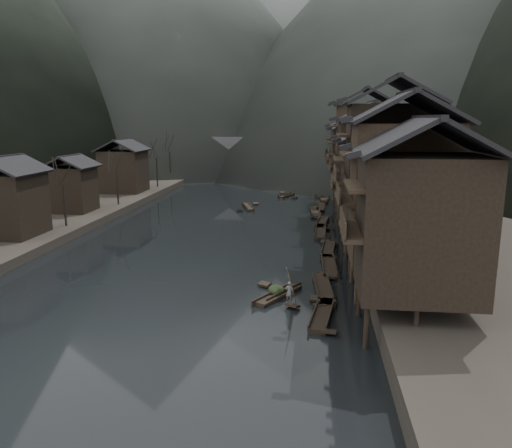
# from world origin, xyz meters

# --- Properties ---
(water) EXTENTS (300.00, 300.00, 0.00)m
(water) POSITION_xyz_m (0.00, 0.00, 0.00)
(water) COLOR black
(water) RESTS_ON ground
(right_bank) EXTENTS (40.00, 200.00, 1.80)m
(right_bank) POSITION_xyz_m (35.00, 40.00, 0.90)
(right_bank) COLOR #2D2823
(right_bank) RESTS_ON ground
(left_bank) EXTENTS (40.00, 200.00, 1.20)m
(left_bank) POSITION_xyz_m (-35.00, 40.00, 0.60)
(left_bank) COLOR #2D2823
(left_bank) RESTS_ON ground
(stilt_houses) EXTENTS (9.00, 67.60, 17.03)m
(stilt_houses) POSITION_xyz_m (17.28, 19.08, 9.20)
(stilt_houses) COLOR black
(stilt_houses) RESTS_ON ground
(left_houses) EXTENTS (8.10, 53.20, 8.73)m
(left_houses) POSITION_xyz_m (-20.50, 20.12, 5.66)
(left_houses) COLOR black
(left_houses) RESTS_ON left_bank
(bare_trees) EXTENTS (3.94, 74.68, 7.89)m
(bare_trees) POSITION_xyz_m (-17.00, 25.41, 6.63)
(bare_trees) COLOR black
(bare_trees) RESTS_ON left_bank
(moored_sampans) EXTENTS (2.87, 59.91, 0.47)m
(moored_sampans) POSITION_xyz_m (12.08, 20.53, 0.20)
(moored_sampans) COLOR black
(moored_sampans) RESTS_ON water
(midriver_boats) EXTENTS (8.31, 18.34, 0.45)m
(midriver_boats) POSITION_xyz_m (3.98, 40.17, 0.20)
(midriver_boats) COLOR black
(midriver_boats) RESTS_ON water
(stone_bridge) EXTENTS (40.00, 6.00, 9.00)m
(stone_bridge) POSITION_xyz_m (-0.00, 72.00, 5.11)
(stone_bridge) COLOR #4C4C4F
(stone_bridge) RESTS_ON ground
(hills) EXTENTS (320.00, 380.00, 126.91)m
(hills) POSITION_xyz_m (5.17, 168.10, 56.86)
(hills) COLOR black
(hills) RESTS_ON ground
(hero_sampan) EXTENTS (3.53, 5.30, 0.44)m
(hero_sampan) POSITION_xyz_m (8.54, -2.64, 0.20)
(hero_sampan) COLOR black
(hero_sampan) RESTS_ON water
(cargo_heap) EXTENTS (1.22, 1.60, 0.73)m
(cargo_heap) POSITION_xyz_m (8.42, -2.42, 0.81)
(cargo_heap) COLOR black
(cargo_heap) RESTS_ON hero_sampan
(boatman) EXTENTS (0.65, 0.50, 1.61)m
(boatman) POSITION_xyz_m (9.49, -4.34, 1.25)
(boatman) COLOR slate
(boatman) RESTS_ON hero_sampan
(bamboo_pole) EXTENTS (0.80, 2.45, 3.78)m
(bamboo_pole) POSITION_xyz_m (9.69, -4.34, 3.94)
(bamboo_pole) COLOR #8C7A51
(bamboo_pole) RESTS_ON boatman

